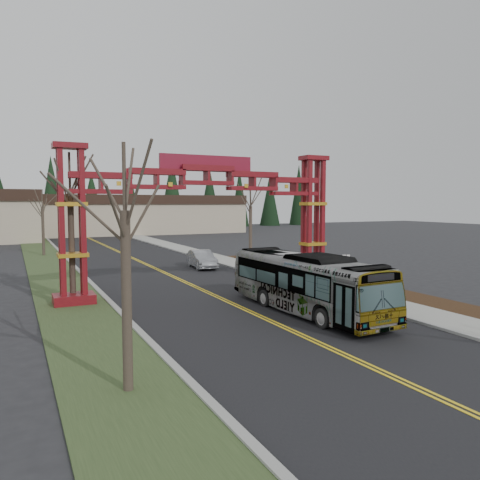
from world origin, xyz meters
TOP-DOWN VIEW (x-y plane):
  - ground at (0.00, 0.00)m, footprint 200.00×200.00m
  - road at (0.00, 25.00)m, footprint 12.00×110.00m
  - lane_line_left at (-0.12, 25.00)m, footprint 0.12×100.00m
  - lane_line_right at (0.12, 25.00)m, footprint 0.12×100.00m
  - curb_right at (6.15, 25.00)m, footprint 0.30×110.00m
  - sidewalk_right at (7.60, 25.00)m, footprint 2.60×110.00m
  - landscape_strip at (10.20, 10.00)m, footprint 2.60×50.00m
  - grass_median at (-8.00, 25.00)m, footprint 4.00×110.00m
  - curb_left at (-6.15, 25.00)m, footprint 0.30×110.00m
  - gateway_arch at (0.00, 18.00)m, footprint 18.20×1.60m
  - retail_building_east at (10.00, 79.95)m, footprint 38.00×20.30m
  - conifer_treeline at (0.25, 92.00)m, footprint 116.10×5.60m
  - transit_bus at (2.53, 10.75)m, footprint 2.94×11.14m
  - silver_sedan at (3.76, 28.50)m, footprint 2.12×4.86m
  - bare_tree_median_near at (-8.00, 4.58)m, footprint 3.00×3.00m
  - bare_tree_median_mid at (-8.00, 18.42)m, footprint 3.34×3.34m
  - bare_tree_median_far at (-8.00, 44.69)m, footprint 3.00×3.00m
  - bare_tree_right_far at (10.00, 31.39)m, footprint 3.26×3.26m
  - street_sign at (9.18, 15.78)m, footprint 0.48×0.22m
  - barrel_south at (9.17, 17.36)m, footprint 0.56×0.56m
  - barrel_mid at (8.64, 18.03)m, footprint 0.48×0.48m
  - barrel_north at (9.39, 23.12)m, footprint 0.51×0.51m

SIDE VIEW (x-z plane):
  - ground at x=0.00m, z-range 0.00..0.00m
  - road at x=0.00m, z-range 0.00..0.02m
  - lane_line_left at x=-0.12m, z-range 0.02..0.03m
  - lane_line_right at x=0.12m, z-range 0.02..0.03m
  - grass_median at x=-8.00m, z-range 0.00..0.08m
  - landscape_strip at x=10.20m, z-range 0.00..0.12m
  - curb_right at x=6.15m, z-range 0.00..0.15m
  - curb_left at x=-6.15m, z-range 0.00..0.15m
  - sidewalk_right at x=7.60m, z-range 0.01..0.15m
  - barrel_mid at x=8.64m, z-range 0.00..0.90m
  - barrel_north at x=9.39m, z-range 0.00..0.94m
  - barrel_south at x=9.17m, z-range 0.00..1.03m
  - silver_sedan at x=3.76m, z-range 0.00..1.55m
  - transit_bus at x=2.53m, z-range 0.00..3.08m
  - street_sign at x=9.18m, z-range 0.48..2.66m
  - retail_building_east at x=10.00m, z-range 0.01..7.01m
  - bare_tree_median_far at x=-8.00m, z-range 1.51..8.55m
  - bare_tree_right_far at x=10.00m, z-range 1.55..9.02m
  - bare_tree_median_near at x=-8.00m, z-range 1.70..9.12m
  - gateway_arch at x=0.00m, z-range 1.53..10.43m
  - bare_tree_median_mid at x=-8.00m, z-range 1.98..10.45m
  - conifer_treeline at x=0.25m, z-range -0.01..12.99m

